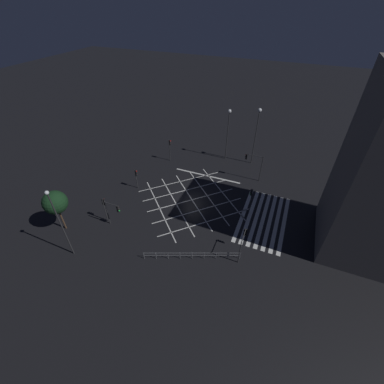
% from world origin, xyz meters
% --- Properties ---
extents(ground_plane, '(200.00, 200.00, 0.00)m').
position_xyz_m(ground_plane, '(0.00, 0.00, 0.00)').
color(ground_plane, black).
extents(road_markings, '(16.74, 21.73, 0.01)m').
position_xyz_m(road_markings, '(0.36, -6.61, 0.00)').
color(road_markings, silver).
rests_on(road_markings, ground_plane).
extents(traffic_light_median_north, '(0.36, 0.39, 3.37)m').
position_xyz_m(traffic_light_median_north, '(-0.53, 8.83, 2.41)').
color(traffic_light_median_north, '#2D2D30').
rests_on(traffic_light_median_north, ground_plane).
extents(traffic_light_se_cross, '(0.36, 2.80, 4.52)m').
position_xyz_m(traffic_light_se_cross, '(8.55, -6.81, 3.33)').
color(traffic_light_se_cross, '#2D2D30').
rests_on(traffic_light_se_cross, ground_plane).
extents(traffic_light_median_south, '(0.36, 0.39, 3.92)m').
position_xyz_m(traffic_light_median_south, '(0.60, -8.21, 2.81)').
color(traffic_light_median_south, '#2D2D30').
rests_on(traffic_light_median_south, ground_plane).
extents(traffic_light_nw_main, '(0.39, 0.36, 3.70)m').
position_xyz_m(traffic_light_nw_main, '(-8.17, 8.81, 2.65)').
color(traffic_light_nw_main, '#2D2D30').
rests_on(traffic_light_nw_main, ground_plane).
extents(traffic_light_nw_cross, '(0.36, 2.16, 3.85)m').
position_xyz_m(traffic_light_nw_cross, '(-8.58, 7.08, 2.81)').
color(traffic_light_nw_cross, '#2D2D30').
rests_on(traffic_light_nw_cross, ground_plane).
extents(traffic_light_sw_main, '(2.34, 0.36, 3.50)m').
position_xyz_m(traffic_light_sw_main, '(-6.98, -9.00, 2.56)').
color(traffic_light_sw_main, '#2D2D30').
rests_on(traffic_light_sw_main, ground_plane).
extents(traffic_light_ne_cross, '(0.36, 0.39, 4.14)m').
position_xyz_m(traffic_light_ne_cross, '(8.76, 7.76, 2.96)').
color(traffic_light_ne_cross, '#2D2D30').
rests_on(traffic_light_ne_cross, ground_plane).
extents(street_lamp_east, '(0.59, 0.59, 9.13)m').
position_xyz_m(street_lamp_east, '(13.23, -1.16, 6.78)').
color(street_lamp_east, '#2D2D30').
rests_on(street_lamp_east, ground_plane).
extents(street_lamp_west, '(0.62, 0.62, 9.89)m').
position_xyz_m(street_lamp_west, '(13.48, -5.87, 7.44)').
color(street_lamp_west, '#2D2D30').
rests_on(street_lamp_west, ground_plane).
extents(street_lamp_far, '(0.42, 0.42, 9.30)m').
position_xyz_m(street_lamp_far, '(-14.29, 9.13, 5.85)').
color(street_lamp_far, '#2D2D30').
rests_on(street_lamp_far, ground_plane).
extents(street_tree_near, '(2.90, 2.90, 5.84)m').
position_xyz_m(street_tree_near, '(-11.48, 12.96, 4.37)').
color(street_tree_near, '#473323').
rests_on(street_tree_near, ground_plane).
extents(pedestrian_railing, '(4.21, 10.17, 1.05)m').
position_xyz_m(pedestrian_railing, '(-9.73, -3.99, 0.67)').
color(pedestrian_railing, gray).
rests_on(pedestrian_railing, ground_plane).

